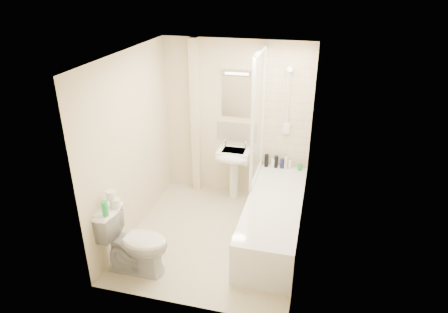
# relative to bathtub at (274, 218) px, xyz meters

# --- Properties ---
(floor) EXTENTS (2.50, 2.50, 0.00)m
(floor) POSITION_rel_bathtub_xyz_m (-0.75, -0.20, -0.29)
(floor) COLOR beige
(floor) RESTS_ON ground
(wall_back) EXTENTS (2.20, 0.02, 2.40)m
(wall_back) POSITION_rel_bathtub_xyz_m (-0.75, 1.05, 0.91)
(wall_back) COLOR beige
(wall_back) RESTS_ON ground
(wall_left) EXTENTS (0.02, 2.50, 2.40)m
(wall_left) POSITION_rel_bathtub_xyz_m (-1.85, -0.20, 0.91)
(wall_left) COLOR beige
(wall_left) RESTS_ON ground
(wall_right) EXTENTS (0.02, 2.50, 2.40)m
(wall_right) POSITION_rel_bathtub_xyz_m (0.35, -0.20, 0.91)
(wall_right) COLOR beige
(wall_right) RESTS_ON ground
(ceiling) EXTENTS (2.20, 2.50, 0.02)m
(ceiling) POSITION_rel_bathtub_xyz_m (-0.75, -0.20, 2.11)
(ceiling) COLOR white
(ceiling) RESTS_ON wall_back
(tile_back) EXTENTS (0.70, 0.01, 1.75)m
(tile_back) POSITION_rel_bathtub_xyz_m (0.00, 1.04, 1.14)
(tile_back) COLOR beige
(tile_back) RESTS_ON wall_back
(tile_right) EXTENTS (0.01, 2.10, 1.75)m
(tile_right) POSITION_rel_bathtub_xyz_m (0.34, 0.00, 1.14)
(tile_right) COLOR beige
(tile_right) RESTS_ON wall_right
(pipe_boxing) EXTENTS (0.12, 0.12, 2.40)m
(pipe_boxing) POSITION_rel_bathtub_xyz_m (-1.37, 0.99, 0.91)
(pipe_boxing) COLOR beige
(pipe_boxing) RESTS_ON ground
(splashback) EXTENTS (0.60, 0.02, 0.30)m
(splashback) POSITION_rel_bathtub_xyz_m (-0.74, 1.04, 0.74)
(splashback) COLOR beige
(splashback) RESTS_ON wall_back
(mirror) EXTENTS (0.46, 0.01, 0.60)m
(mirror) POSITION_rel_bathtub_xyz_m (-0.74, 1.04, 1.29)
(mirror) COLOR white
(mirror) RESTS_ON wall_back
(strip_light) EXTENTS (0.42, 0.07, 0.07)m
(strip_light) POSITION_rel_bathtub_xyz_m (-0.74, 1.02, 1.66)
(strip_light) COLOR silver
(strip_light) RESTS_ON wall_back
(bathtub) EXTENTS (0.70, 2.10, 0.55)m
(bathtub) POSITION_rel_bathtub_xyz_m (0.00, 0.00, 0.00)
(bathtub) COLOR white
(bathtub) RESTS_ON ground
(shower_screen) EXTENTS (0.04, 0.92, 1.80)m
(shower_screen) POSITION_rel_bathtub_xyz_m (-0.35, 0.60, 1.16)
(shower_screen) COLOR white
(shower_screen) RESTS_ON bathtub
(shower_fixture) EXTENTS (0.10, 0.16, 0.99)m
(shower_fixture) POSITION_rel_bathtub_xyz_m (-0.00, 0.99, 1.26)
(shower_fixture) COLOR white
(shower_fixture) RESTS_ON wall_back
(pedestal_sink) EXTENTS (0.48, 0.46, 0.93)m
(pedestal_sink) POSITION_rel_bathtub_xyz_m (-0.74, 0.81, 0.36)
(pedestal_sink) COLOR white
(pedestal_sink) RESTS_ON ground
(bottle_black_a) EXTENTS (0.06, 0.06, 0.19)m
(bottle_black_a) POSITION_rel_bathtub_xyz_m (-0.26, 0.96, 0.36)
(bottle_black_a) COLOR black
(bottle_black_a) RESTS_ON bathtub
(bottle_white_a) EXTENTS (0.06, 0.06, 0.13)m
(bottle_white_a) POSITION_rel_bathtub_xyz_m (-0.16, 0.96, 0.33)
(bottle_white_a) COLOR white
(bottle_white_a) RESTS_ON bathtub
(bottle_black_b) EXTENTS (0.06, 0.06, 0.19)m
(bottle_black_b) POSITION_rel_bathtub_xyz_m (-0.11, 0.96, 0.35)
(bottle_black_b) COLOR black
(bottle_black_b) RESTS_ON bathtub
(bottle_blue) EXTENTS (0.06, 0.06, 0.15)m
(bottle_blue) POSITION_rel_bathtub_xyz_m (-0.02, 0.96, 0.33)
(bottle_blue) COLOR #121652
(bottle_blue) RESTS_ON bathtub
(bottle_cream) EXTENTS (0.05, 0.05, 0.19)m
(bottle_cream) POSITION_rel_bathtub_xyz_m (0.04, 0.96, 0.35)
(bottle_cream) COLOR beige
(bottle_cream) RESTS_ON bathtub
(bottle_white_b) EXTENTS (0.05, 0.05, 0.14)m
(bottle_white_b) POSITION_rel_bathtub_xyz_m (0.10, 0.96, 0.33)
(bottle_white_b) COLOR white
(bottle_white_b) RESTS_ON bathtub
(bottle_green) EXTENTS (0.07, 0.07, 0.10)m
(bottle_green) POSITION_rel_bathtub_xyz_m (0.24, 0.96, 0.31)
(bottle_green) COLOR green
(bottle_green) RESTS_ON bathtub
(toilet) EXTENTS (0.45, 0.79, 0.80)m
(toilet) POSITION_rel_bathtub_xyz_m (-1.47, -1.05, 0.11)
(toilet) COLOR white
(toilet) RESTS_ON ground
(toilet_roll_lower) EXTENTS (0.12, 0.12, 0.10)m
(toilet_roll_lower) POSITION_rel_bathtub_xyz_m (-1.70, -0.99, 0.56)
(toilet_roll_lower) COLOR white
(toilet_roll_lower) RESTS_ON toilet
(toilet_roll_upper) EXTENTS (0.11, 0.11, 0.10)m
(toilet_roll_upper) POSITION_rel_bathtub_xyz_m (-1.74, -0.99, 0.66)
(toilet_roll_upper) COLOR white
(toilet_roll_upper) RESTS_ON toilet_roll_lower
(green_bottle) EXTENTS (0.07, 0.07, 0.17)m
(green_bottle) POSITION_rel_bathtub_xyz_m (-1.72, -1.17, 0.60)
(green_bottle) COLOR green
(green_bottle) RESTS_ON toilet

